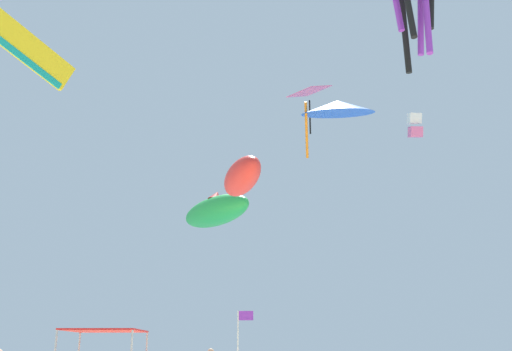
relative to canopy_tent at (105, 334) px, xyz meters
name	(u,v)px	position (x,y,z in m)	size (l,w,h in m)	color
canopy_tent	(105,334)	(0.00, 0.00, 0.00)	(2.74, 2.76, 2.46)	#B2B2B7
banner_flag	(240,344)	(5.03, 0.42, -0.38)	(0.61, 0.06, 3.16)	silver
kite_inflatable_red	(242,177)	(4.99, 1.84, 6.64)	(2.57, 4.71, 1.72)	red
kite_delta_blue	(337,107)	(10.44, 10.79, 13.75)	(4.86, 4.91, 3.88)	blue
kite_diamond_pink	(309,94)	(9.67, 22.32, 19.98)	(3.84, 3.85, 4.28)	pink
kite_box_white	(415,125)	(17.67, 20.47, 16.38)	(1.01, 1.20, 2.20)	white
kite_parafoil_yellow	(30,51)	(-6.67, 5.65, 14.94)	(3.88, 4.07, 3.23)	yellow
kite_inflatable_green	(216,211)	(2.29, 20.03, 9.47)	(6.93, 7.46, 3.09)	green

